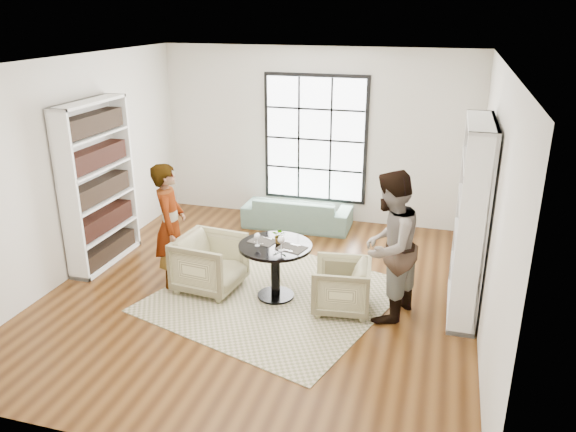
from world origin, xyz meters
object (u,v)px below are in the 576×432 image
(sofa, at_px, (297,212))
(wine_glass_right, at_px, (281,240))
(armchair_right, at_px, (341,286))
(person_right, at_px, (389,247))
(person_left, at_px, (170,226))
(flower_centerpiece, at_px, (280,236))
(wine_glass_left, at_px, (257,237))
(pedestal_table, at_px, (275,259))
(armchair_left, at_px, (210,263))

(sofa, height_order, wine_glass_right, wine_glass_right)
(armchair_right, relative_size, person_right, 0.38)
(person_left, bearing_deg, flower_centerpiece, -105.53)
(armchair_right, height_order, wine_glass_right, wine_glass_right)
(person_left, xyz_separation_m, wine_glass_right, (1.60, -0.15, 0.04))
(wine_glass_right, bearing_deg, person_left, 174.57)
(armchair_right, height_order, wine_glass_left, wine_glass_left)
(wine_glass_right, bearing_deg, person_right, 3.48)
(pedestal_table, distance_m, flower_centerpiece, 0.32)
(person_left, bearing_deg, pedestal_table, -108.08)
(person_right, xyz_separation_m, flower_centerpiece, (-1.39, 0.15, -0.07))
(sofa, xyz_separation_m, armchair_left, (-0.53, -2.53, 0.11))
(person_left, distance_m, person_right, 2.90)
(person_left, height_order, flower_centerpiece, person_left)
(pedestal_table, distance_m, wine_glass_right, 0.40)
(sofa, relative_size, armchair_right, 2.57)
(pedestal_table, bearing_deg, armchair_right, -5.08)
(person_left, bearing_deg, armchair_left, -108.33)
(person_left, bearing_deg, sofa, -41.38)
(armchair_right, bearing_deg, wine_glass_right, -90.76)
(person_left, xyz_separation_m, wine_glass_left, (1.26, -0.09, 0.02))
(person_left, relative_size, wine_glass_left, 9.75)
(sofa, distance_m, armchair_right, 2.90)
(person_left, height_order, wine_glass_left, person_left)
(person_left, distance_m, wine_glass_left, 1.26)
(armchair_left, height_order, wine_glass_left, wine_glass_left)
(wine_glass_right, bearing_deg, flower_centerpiece, 110.79)
(sofa, distance_m, armchair_left, 2.59)
(flower_centerpiece, bearing_deg, pedestal_table, -121.80)
(person_right, distance_m, wine_glass_left, 1.64)
(armchair_right, distance_m, flower_centerpiece, 1.01)
(sofa, distance_m, wine_glass_right, 2.81)
(sofa, distance_m, person_left, 2.82)
(pedestal_table, height_order, wine_glass_left, wine_glass_left)
(person_left, distance_m, wine_glass_right, 1.60)
(armchair_right, bearing_deg, sofa, -160.71)
(armchair_right, distance_m, person_left, 2.41)
(armchair_right, height_order, person_left, person_left)
(sofa, bearing_deg, person_right, 124.24)
(armchair_left, distance_m, armchair_right, 1.80)
(sofa, distance_m, person_right, 3.25)
(armchair_right, relative_size, person_left, 0.42)
(flower_centerpiece, bearing_deg, armchair_right, -9.84)
(flower_centerpiece, bearing_deg, sofa, 99.94)
(pedestal_table, xyz_separation_m, wine_glass_right, (0.13, -0.16, 0.35))
(sofa, bearing_deg, person_left, 66.20)
(wine_glass_left, bearing_deg, person_left, 175.87)
(pedestal_table, xyz_separation_m, person_right, (1.43, -0.08, 0.38))
(wine_glass_left, xyz_separation_m, wine_glass_right, (0.34, -0.06, 0.02))
(wine_glass_right, bearing_deg, sofa, 100.90)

